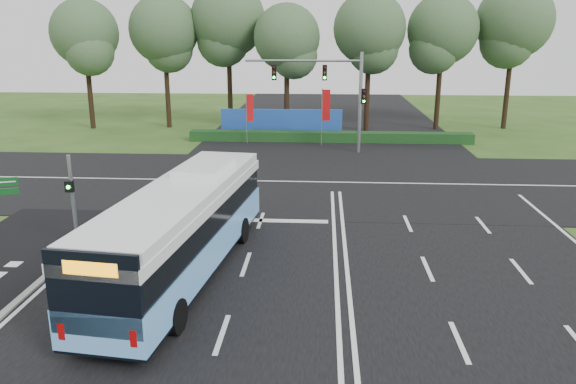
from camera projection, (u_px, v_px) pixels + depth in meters
The scene contains 12 objects.
ground at pixel (336, 267), 20.45m from camera, with size 120.00×120.00×0.00m, color #2A501A.
road_main at pixel (336, 267), 20.44m from camera, with size 20.00×120.00×0.04m, color black.
road_cross at pixel (332, 182), 31.96m from camera, with size 120.00×14.00×0.05m, color black.
kerb_strip at pixel (25, 295), 18.16m from camera, with size 0.25×18.00×0.12m, color gray.
city_bus at pixel (183, 228), 19.32m from camera, with size 3.92×12.34×3.48m.
pedestrian_signal at pixel (72, 199), 21.70m from camera, with size 0.32×0.43×3.77m.
banner_flag_left at pixel (249, 111), 42.71m from camera, with size 0.57×0.14×3.85m.
banner_flag_mid at pixel (325, 108), 41.73m from camera, with size 0.64×0.07×4.31m.
traffic_light_gantry at pixel (335, 86), 38.84m from camera, with size 8.41×0.28×7.00m.
hedge at pixel (330, 137), 43.86m from camera, with size 22.00×1.20×0.80m, color #133616.
blue_hoarding at pixel (281, 123), 46.31m from camera, with size 10.00×0.30×2.20m, color #1E49A6.
eucalyptus_row at pixel (306, 27), 47.77m from camera, with size 42.83×8.79×12.64m.
Camera 1 is at (-0.55, -18.98, 8.24)m, focal length 35.00 mm.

